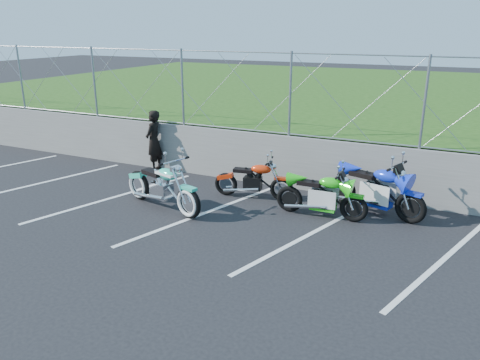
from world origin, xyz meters
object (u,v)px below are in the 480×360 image
at_px(naked_orange, 255,182).
at_px(sportbike_green, 322,197).
at_px(sportbike_blue, 377,192).
at_px(person_standing, 154,141).
at_px(cruiser_turquoise, 163,188).

relative_size(naked_orange, sportbike_green, 0.96).
distance_m(naked_orange, sportbike_green, 1.80).
bearing_deg(sportbike_blue, naked_orange, -158.52).
distance_m(sportbike_green, sportbike_blue, 1.19).
relative_size(sportbike_green, person_standing, 1.16).
height_order(sportbike_green, person_standing, person_standing).
height_order(sportbike_blue, person_standing, person_standing).
xyz_separation_m(cruiser_turquoise, naked_orange, (1.53, 1.49, -0.07)).
relative_size(cruiser_turquoise, sportbike_blue, 1.06).
bearing_deg(cruiser_turquoise, sportbike_green, 34.14).
distance_m(naked_orange, sportbike_blue, 2.74).
xyz_separation_m(sportbike_green, person_standing, (-5.14, 1.25, 0.41)).
relative_size(cruiser_turquoise, person_standing, 1.38).
height_order(sportbike_green, sportbike_blue, sportbike_blue).
distance_m(cruiser_turquoise, person_standing, 2.99).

